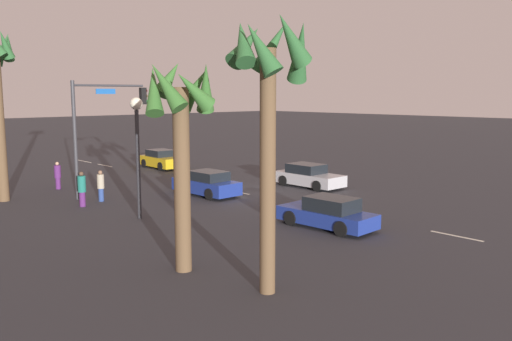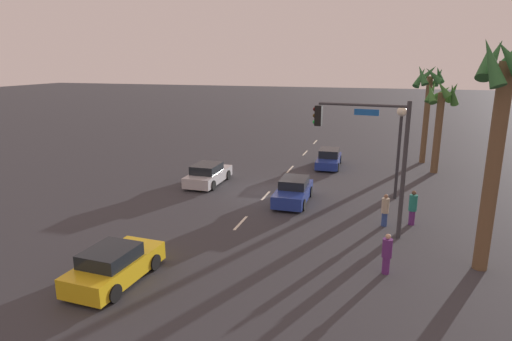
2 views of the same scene
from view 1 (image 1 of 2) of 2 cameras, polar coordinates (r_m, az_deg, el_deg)
ground_plane at (r=30.19m, az=-0.91°, el=-2.56°), size 220.00×220.00×0.00m
lane_stripe_1 at (r=22.85m, az=20.71°, el=-6.60°), size 2.20×0.14×0.01m
lane_stripe_2 at (r=26.06m, az=8.31°, el=-4.36°), size 2.22×0.14×0.01m
lane_stripe_3 at (r=30.76m, az=-1.89°, el=-2.35°), size 1.81×0.14×0.01m
lane_stripe_4 at (r=34.43m, az=-7.16°, el=-1.28°), size 1.99×0.14×0.01m
lane_stripe_5 at (r=44.02m, az=-15.93°, el=0.53°), size 2.32×0.14×0.01m
lane_stripe_6 at (r=47.26m, az=-17.97°, el=0.95°), size 2.46×0.14×0.01m
car_0 at (r=29.95m, az=-5.32°, el=-1.43°), size 4.23×1.89×1.38m
car_1 at (r=22.79m, az=7.72°, el=-4.60°), size 4.35×1.90×1.34m
car_2 at (r=41.52m, az=-10.06°, el=1.17°), size 4.11×2.10×1.39m
car_3 at (r=32.72m, az=5.66°, el=-0.62°), size 4.40×1.94×1.39m
traffic_signal at (r=30.32m, az=-16.41°, el=5.28°), size 0.67×4.36×6.35m
streetlamp at (r=24.41m, az=-12.63°, el=3.94°), size 0.56×0.56×5.49m
pedestrian_0 at (r=33.82m, az=-20.51°, el=-0.45°), size 0.52×0.52×1.64m
pedestrian_1 at (r=28.13m, az=-18.18°, el=-1.84°), size 0.51×0.51×1.79m
pedestrian_2 at (r=29.23m, az=-16.32°, el=-1.53°), size 0.52×0.52×1.65m
palm_tree_0 at (r=16.63m, az=-8.04°, el=5.23°), size 2.20×2.49×6.77m
palm_tree_1 at (r=14.58m, az=1.45°, el=8.83°), size 2.46×2.51×7.80m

